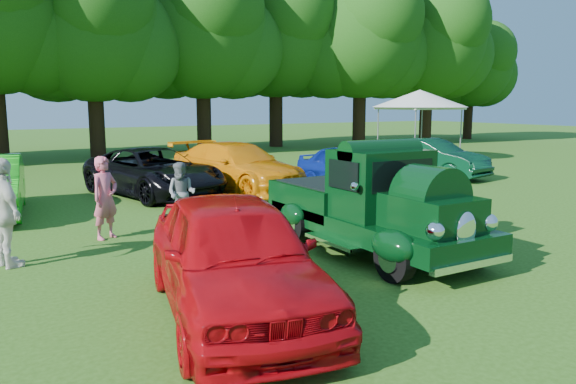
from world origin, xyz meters
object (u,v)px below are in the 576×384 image
spectator_pink (105,198)px  spectator_grey (182,193)px  red_convertible (234,256)px  back_car_orange (237,167)px  canopy_tent (420,99)px  back_car_black (154,172)px  hero_pickup (372,207)px  back_car_green (431,158)px  back_car_blue (354,169)px  spectator_white (5,213)px

spectator_pink → spectator_grey: (1.94, 0.63, -0.15)m
red_convertible → back_car_orange: size_ratio=0.89×
spectator_pink → canopy_tent: bearing=-2.7°
red_convertible → back_car_black: bearing=91.0°
back_car_orange → spectator_grey: 5.24m
spectator_grey → hero_pickup: bearing=-19.3°
spectator_pink → back_car_green: bearing=-13.6°
red_convertible → back_car_green: size_ratio=1.08×
hero_pickup → back_car_green: 11.83m
spectator_pink → back_car_blue: bearing=-13.6°
spectator_pink → canopy_tent: 19.79m
back_car_green → spectator_grey: back_car_green is taller
back_car_orange → spectator_white: size_ratio=2.80×
red_convertible → back_car_orange: red_convertible is taller
red_convertible → spectator_grey: bearing=89.1°
back_car_black → red_convertible: bearing=-115.1°
spectator_grey → canopy_tent: 17.82m
spectator_grey → spectator_white: 4.40m
back_car_blue → spectator_white: 11.21m
back_car_orange → back_car_green: size_ratio=1.20×
spectator_white → back_car_orange: bearing=-68.4°
red_convertible → back_car_green: (12.83, 9.28, -0.08)m
back_car_orange → back_car_blue: back_car_orange is taller
spectator_pink → canopy_tent: (17.50, 8.99, 2.18)m
back_car_blue → spectator_grey: (-6.61, -1.85, -0.02)m
back_car_blue → spectator_grey: bearing=-170.1°
red_convertible → back_car_blue: red_convertible is taller
back_car_orange → spectator_pink: bearing=-152.8°
spectator_grey → spectator_pink: bearing=-119.5°
back_car_green → canopy_tent: canopy_tent is taller
back_car_black → spectator_white: size_ratio=2.76×
back_car_green → spectator_white: 16.21m
back_car_black → back_car_blue: (5.94, -2.52, 0.01)m
spectator_pink → spectator_grey: size_ratio=1.20×
back_car_orange → spectator_grey: back_car_orange is taller
canopy_tent → spectator_pink: bearing=-152.8°
red_convertible → back_car_black: size_ratio=0.90×
spectator_pink → back_car_orange: bearing=11.2°
back_car_blue → back_car_green: 5.00m
hero_pickup → back_car_orange: bearing=82.9°
back_car_green → spectator_grey: size_ratio=3.04×
red_convertible → canopy_tent: 22.37m
back_car_green → spectator_grey: bearing=-176.2°
back_car_orange → back_car_blue: size_ratio=1.22×
back_car_green → hero_pickup: bearing=-152.2°
spectator_pink → canopy_tent: canopy_tent is taller
back_car_black → spectator_pink: bearing=-131.2°
spectator_pink → spectator_grey: bearing=-11.7°
back_car_green → spectator_pink: spectator_pink is taller
back_car_green → canopy_tent: size_ratio=0.92×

